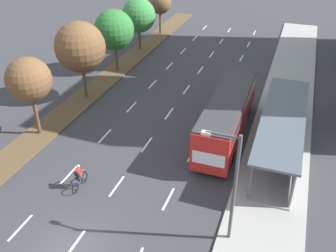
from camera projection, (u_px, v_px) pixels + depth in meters
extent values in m
plane|color=#38383D|center=(70.00, 252.00, 19.36)|extent=(140.00, 140.00, 0.00)
cube|color=brown|center=(107.00, 78.00, 37.75)|extent=(2.60, 52.00, 0.12)
cube|color=#9E9E99|center=(286.00, 106.00, 32.70)|extent=(4.50, 52.00, 0.15)
cube|color=white|center=(20.00, 228.00, 20.77)|extent=(0.14, 2.05, 0.01)
cube|color=white|center=(69.00, 174.00, 24.76)|extent=(0.14, 2.05, 0.01)
cube|color=white|center=(105.00, 136.00, 28.75)|extent=(0.14, 2.05, 0.01)
cube|color=white|center=(132.00, 107.00, 32.73)|extent=(0.14, 2.05, 0.01)
cube|color=white|center=(153.00, 84.00, 36.72)|extent=(0.14, 2.05, 0.01)
cube|color=white|center=(169.00, 66.00, 40.71)|extent=(0.14, 2.05, 0.01)
cube|color=white|center=(183.00, 51.00, 44.70)|extent=(0.14, 2.05, 0.01)
cube|color=white|center=(195.00, 38.00, 48.69)|extent=(0.14, 2.05, 0.01)
cube|color=white|center=(205.00, 28.00, 52.68)|extent=(0.14, 2.05, 0.01)
cube|color=white|center=(75.00, 244.00, 19.76)|extent=(0.14, 2.05, 0.01)
cube|color=white|center=(117.00, 186.00, 23.75)|extent=(0.14, 2.05, 0.01)
cube|color=white|center=(147.00, 145.00, 27.74)|extent=(0.14, 2.05, 0.01)
cube|color=white|center=(169.00, 114.00, 31.73)|extent=(0.14, 2.05, 0.01)
cube|color=white|center=(186.00, 89.00, 35.72)|extent=(0.14, 2.05, 0.01)
cube|color=white|center=(200.00, 70.00, 39.71)|extent=(0.14, 2.05, 0.01)
cube|color=white|center=(212.00, 54.00, 43.70)|extent=(0.14, 2.05, 0.01)
cube|color=white|center=(221.00, 41.00, 47.69)|extent=(0.14, 2.05, 0.01)
cube|color=white|center=(229.00, 30.00, 51.68)|extent=(0.14, 2.05, 0.01)
cube|color=white|center=(168.00, 199.00, 22.74)|extent=(0.14, 2.05, 0.01)
cube|color=white|center=(192.00, 154.00, 26.73)|extent=(0.14, 2.05, 0.01)
cube|color=white|center=(209.00, 121.00, 30.72)|extent=(0.14, 2.05, 0.01)
cube|color=white|center=(222.00, 95.00, 34.71)|extent=(0.14, 2.05, 0.01)
cube|color=white|center=(233.00, 75.00, 38.70)|extent=(0.14, 2.05, 0.01)
cube|color=white|center=(241.00, 58.00, 42.69)|extent=(0.14, 2.05, 0.01)
cube|color=white|center=(249.00, 44.00, 46.68)|extent=(0.14, 2.05, 0.01)
cube|color=white|center=(254.00, 33.00, 50.67)|extent=(0.14, 2.05, 0.01)
cube|color=gray|center=(277.00, 150.00, 26.85)|extent=(2.60, 12.13, 0.10)
cylinder|color=#56565B|center=(250.00, 181.00, 21.82)|extent=(0.16, 0.16, 2.60)
cylinder|color=#56565B|center=(273.00, 96.00, 31.14)|extent=(0.16, 0.16, 2.60)
cylinder|color=#56565B|center=(292.00, 190.00, 21.14)|extent=(0.16, 0.16, 2.60)
cylinder|color=#56565B|center=(302.00, 100.00, 30.46)|extent=(0.16, 0.16, 2.60)
cube|color=gray|center=(299.00, 137.00, 25.78)|extent=(0.10, 11.52, 2.34)
cube|color=#4C5660|center=(284.00, 117.00, 25.42)|extent=(2.90, 12.53, 0.16)
cube|color=red|center=(227.00, 115.00, 27.85)|extent=(2.50, 11.20, 2.80)
cube|color=#2D3D4C|center=(228.00, 105.00, 27.40)|extent=(2.54, 10.30, 0.90)
cube|color=#333338|center=(229.00, 97.00, 27.08)|extent=(2.45, 10.98, 0.12)
cube|color=#2D3D4C|center=(241.00, 81.00, 32.17)|extent=(2.25, 0.06, 1.54)
cube|color=white|center=(208.00, 159.00, 23.44)|extent=(2.12, 0.04, 0.90)
cylinder|color=black|center=(222.00, 107.00, 31.65)|extent=(0.30, 1.00, 1.00)
cylinder|color=black|center=(248.00, 111.00, 31.02)|extent=(0.30, 1.00, 1.00)
cylinder|color=black|center=(200.00, 152.00, 26.08)|extent=(0.30, 1.00, 1.00)
cylinder|color=black|center=(231.00, 158.00, 25.45)|extent=(0.30, 1.00, 1.00)
torus|color=black|center=(84.00, 177.00, 23.93)|extent=(0.06, 0.72, 0.72)
torus|color=black|center=(75.00, 188.00, 23.05)|extent=(0.06, 0.72, 0.72)
cylinder|color=#234C99|center=(79.00, 179.00, 23.34)|extent=(0.05, 0.94, 0.05)
cylinder|color=#234C99|center=(79.00, 182.00, 23.36)|extent=(0.05, 0.57, 0.42)
cylinder|color=#234C99|center=(78.00, 181.00, 23.17)|extent=(0.04, 0.04, 0.40)
cube|color=black|center=(77.00, 178.00, 23.07)|extent=(0.12, 0.24, 0.06)
cylinder|color=black|center=(83.00, 171.00, 23.60)|extent=(0.46, 0.04, 0.04)
cube|color=red|center=(78.00, 173.00, 23.04)|extent=(0.30, 0.36, 0.59)
cube|color=black|center=(77.00, 174.00, 22.90)|extent=(0.26, 0.26, 0.42)
sphere|color=beige|center=(78.00, 166.00, 22.91)|extent=(0.20, 0.20, 0.20)
cylinder|color=#23232D|center=(77.00, 177.00, 23.26)|extent=(0.12, 0.42, 0.25)
cylinder|color=#23232D|center=(79.00, 179.00, 23.53)|extent=(0.10, 0.17, 0.41)
cylinder|color=#23232D|center=(80.00, 178.00, 23.19)|extent=(0.12, 0.42, 0.25)
cylinder|color=#23232D|center=(82.00, 180.00, 23.46)|extent=(0.10, 0.17, 0.41)
cylinder|color=red|center=(77.00, 169.00, 23.24)|extent=(0.09, 0.47, 0.28)
cylinder|color=red|center=(82.00, 170.00, 23.14)|extent=(0.09, 0.47, 0.28)
cylinder|color=brown|center=(36.00, 114.00, 28.09)|extent=(0.28, 0.28, 3.25)
sphere|color=brown|center=(29.00, 80.00, 26.60)|extent=(3.28, 3.28, 3.28)
cylinder|color=brown|center=(84.00, 81.00, 33.37)|extent=(0.28, 0.28, 3.09)
sphere|color=brown|center=(80.00, 47.00, 31.71)|extent=(4.35, 4.35, 4.35)
cylinder|color=brown|center=(116.00, 57.00, 38.81)|extent=(0.28, 0.28, 2.76)
sphere|color=#2D7533|center=(114.00, 30.00, 37.30)|extent=(4.03, 4.03, 4.03)
cylinder|color=brown|center=(140.00, 39.00, 44.24)|extent=(0.28, 0.28, 2.55)
sphere|color=#38843D|center=(139.00, 16.00, 42.80)|extent=(3.89, 3.89, 3.89)
cylinder|color=brown|center=(160.00, 22.00, 49.41)|extent=(0.28, 0.28, 2.92)
sphere|color=brown|center=(160.00, 3.00, 48.07)|extent=(2.91, 2.91, 2.91)
cylinder|color=#4C4C51|center=(234.00, 191.00, 18.32)|extent=(0.18, 0.18, 6.50)
cylinder|color=#4C4C51|center=(223.00, 135.00, 16.93)|extent=(1.60, 0.12, 0.12)
cube|color=silver|center=(206.00, 133.00, 17.19)|extent=(0.44, 0.24, 0.16)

